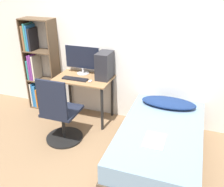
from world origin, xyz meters
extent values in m
plane|color=#846647|center=(0.00, 0.00, 0.00)|extent=(14.00, 14.00, 0.00)
cube|color=silver|center=(0.00, 1.47, 1.25)|extent=(8.00, 0.05, 2.50)
cube|color=#997047|center=(-0.54, 1.15, 0.74)|extent=(0.91, 0.57, 0.02)
cylinder|color=black|center=(-0.95, 0.92, 0.36)|extent=(0.04, 0.04, 0.73)
cylinder|color=black|center=(-0.14, 0.92, 0.36)|extent=(0.04, 0.04, 0.73)
cylinder|color=black|center=(-0.95, 1.39, 0.36)|extent=(0.04, 0.04, 0.73)
cylinder|color=black|center=(-0.14, 1.39, 0.36)|extent=(0.04, 0.04, 0.73)
cube|color=brown|center=(-1.67, 1.29, 0.80)|extent=(0.02, 0.29, 1.61)
cube|color=brown|center=(-1.13, 1.29, 0.80)|extent=(0.02, 0.29, 1.61)
cube|color=brown|center=(-1.40, 1.29, 0.01)|extent=(0.52, 0.29, 0.02)
cube|color=brown|center=(-1.40, 1.29, 0.54)|extent=(0.52, 0.29, 0.02)
cube|color=brown|center=(-1.40, 1.29, 1.07)|extent=(0.52, 0.29, 0.02)
cube|color=brown|center=(-1.40, 1.29, 1.60)|extent=(0.52, 0.29, 0.02)
cube|color=beige|center=(-1.64, 1.29, 0.24)|extent=(0.03, 0.25, 0.45)
cube|color=#2870B7|center=(-1.60, 1.29, 0.24)|extent=(0.02, 0.25, 0.45)
cube|color=#2870B7|center=(-1.57, 1.29, 0.22)|extent=(0.04, 0.25, 0.41)
cube|color=orange|center=(-1.53, 1.29, 0.19)|extent=(0.02, 0.25, 0.34)
cube|color=teal|center=(-1.64, 1.29, 0.72)|extent=(0.03, 0.25, 0.35)
cube|color=#7A338E|center=(-1.60, 1.29, 0.77)|extent=(0.03, 0.25, 0.45)
cube|color=#7A338E|center=(-1.56, 1.29, 0.78)|extent=(0.03, 0.25, 0.47)
cube|color=beige|center=(-1.52, 1.29, 0.77)|extent=(0.03, 0.25, 0.44)
cube|color=brown|center=(-1.63, 1.29, 1.28)|extent=(0.04, 0.25, 0.41)
cube|color=teal|center=(-1.59, 1.29, 1.30)|extent=(0.03, 0.25, 0.45)
cube|color=#2870B7|center=(-1.55, 1.29, 1.29)|extent=(0.03, 0.25, 0.42)
cube|color=black|center=(-1.51, 1.29, 1.26)|extent=(0.03, 0.25, 0.37)
cylinder|color=black|center=(-0.59, 0.50, 0.01)|extent=(0.55, 0.55, 0.03)
cylinder|color=black|center=(-0.59, 0.50, 0.24)|extent=(0.05, 0.05, 0.42)
cube|color=black|center=(-0.59, 0.50, 0.47)|extent=(0.48, 0.48, 0.04)
cube|color=black|center=(-0.59, 0.28, 0.76)|extent=(0.43, 0.04, 0.53)
cube|color=#4C3D2D|center=(0.83, 0.53, 0.10)|extent=(1.06, 1.83, 0.21)
cube|color=#708EA8|center=(0.83, 0.53, 0.33)|extent=(1.02, 1.79, 0.25)
ellipsoid|color=navy|center=(0.83, 1.18, 0.52)|extent=(0.80, 0.36, 0.11)
cube|color=silver|center=(0.79, 0.25, 0.47)|extent=(0.24, 0.32, 0.01)
cylinder|color=#B7B7BC|center=(-0.63, 1.32, 0.75)|extent=(0.20, 0.20, 0.01)
cylinder|color=#B7B7BC|center=(-0.63, 1.32, 0.80)|extent=(0.04, 0.04, 0.09)
cube|color=#B7B7BC|center=(-0.63, 1.33, 1.03)|extent=(0.61, 0.01, 0.39)
cube|color=black|center=(-0.63, 1.32, 1.03)|extent=(0.59, 0.01, 0.36)
cube|color=black|center=(-0.64, 1.04, 0.76)|extent=(0.42, 0.12, 0.02)
cube|color=#232328|center=(-0.21, 1.25, 0.96)|extent=(0.21, 0.34, 0.42)
ellipsoid|color=silver|center=(-0.38, 1.04, 0.76)|extent=(0.06, 0.09, 0.02)
camera|label=1|loc=(1.11, -2.21, 2.24)|focal=40.00mm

